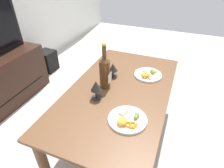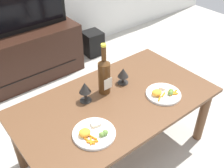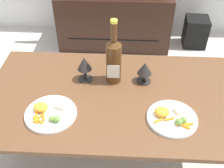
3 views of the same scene
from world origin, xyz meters
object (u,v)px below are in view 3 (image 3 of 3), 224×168
Objects in this scene: tv_stand at (114,18)px; dinner_plate_left at (50,113)px; goblet_left at (84,65)px; dinner_plate_right at (172,118)px; wine_bottle at (115,59)px; goblet_right at (145,69)px; dining_table at (112,105)px; floor_speaker at (195,32)px.

tv_stand is 4.17× the size of dinner_plate_left.
tv_stand is 1.30m from goblet_left.
wine_bottle is at bearing 135.37° from dinner_plate_right.
wine_bottle is 0.18m from goblet_right.
tv_stand is 8.44× the size of goblet_right.
goblet_right reaches higher than dinner_plate_left.
dinner_plate_left is (-0.14, -0.28, -0.09)m from goblet_left.
floor_speaker is (0.76, 1.37, -0.29)m from dining_table.
tv_stand reaches higher than floor_speaker.
goblet_left is (-0.16, 0.12, 0.18)m from dining_table.
dinner_plate_right reaches higher than dining_table.
goblet_left is at bearing 142.60° from dining_table.
tv_stand is at bearing 92.63° from wine_bottle.
floor_speaker is 0.78× the size of wine_bottle.
goblet_left is (-0.92, -1.24, 0.47)m from floor_speaker.
goblet_left is at bearing 64.09° from dinner_plate_left.
floor_speaker is at bearing 58.78° from wine_bottle.
dinner_plate_left is (-0.30, -0.16, 0.09)m from dining_table.
dining_table is 0.35m from dinner_plate_right.
wine_bottle reaches higher than goblet_right.
dining_table is 0.27m from goblet_left.
wine_bottle reaches higher than dining_table.
goblet_right reaches higher than tv_stand.
dining_table is 5.58× the size of dinner_plate_right.
goblet_left reaches higher than tv_stand.
wine_bottle is 1.53× the size of dinner_plate_right.
tv_stand reaches higher than dining_table.
dinner_plate_right is at bearing -77.25° from tv_stand.
dinner_plate_left reaches higher than floor_speaker.
dinner_plate_right is at bearing -32.06° from goblet_left.
floor_speaker is at bearing 53.56° from goblet_left.
floor_speaker is at bearing 55.35° from dinner_plate_left.
tv_stand is 1.31m from goblet_right.
tv_stand is 4.35× the size of dinner_plate_right.
dining_table is 0.35m from dinner_plate_left.
goblet_left is at bearing -123.33° from floor_speaker.
dinner_plate_left is at bearing -151.53° from dining_table.
goblet_left is at bearing -179.63° from wine_bottle.
goblet_right is (0.17, 0.12, 0.16)m from dining_table.
floor_speaker is at bearing 73.14° from dinner_plate_right.
wine_bottle is 1.47× the size of dinner_plate_left.
goblet_left reaches higher than dinner_plate_left.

